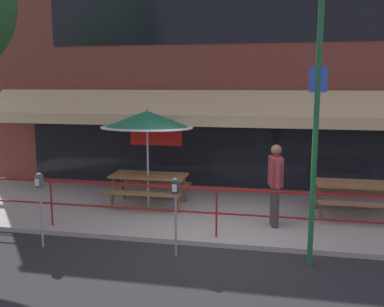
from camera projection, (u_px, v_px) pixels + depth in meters
ground_plane at (214, 248)px, 7.98m from camera, size 120.00×120.00×0.00m
patio_deck at (227, 213)px, 9.90m from camera, size 15.00×4.00×0.10m
restaurant_building at (238, 70)px, 11.51m from camera, size 15.00×1.60×6.82m
patio_railing at (217, 202)px, 8.14m from camera, size 13.84×0.04×0.97m
picnic_table_left at (149, 181)px, 10.29m from camera, size 1.80×1.42×0.76m
picnic_table_centre at (358, 190)px, 9.43m from camera, size 1.80×1.42×0.76m
patio_umbrella_left at (147, 120)px, 9.97m from camera, size 2.14×2.14×2.38m
pedestrian_walking at (275, 181)px, 8.74m from camera, size 0.32×0.61×1.71m
parking_meter_near at (40, 187)px, 7.82m from camera, size 0.15×0.16×1.42m
parking_meter_far at (176, 193)px, 7.40m from camera, size 0.15×0.16×1.42m
street_sign_pole at (315, 136)px, 6.85m from camera, size 0.28×0.09×4.30m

